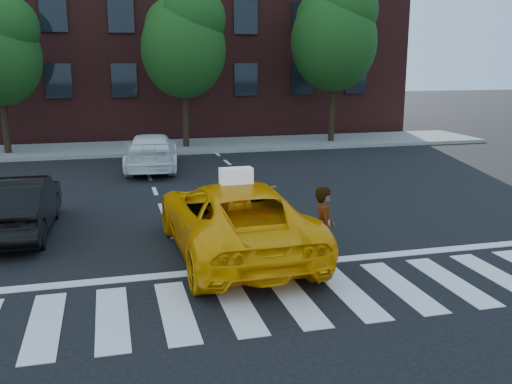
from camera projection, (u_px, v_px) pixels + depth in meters
ground at (294, 298)px, 9.65m from camera, size 120.00×120.00×0.00m
crosswalk at (294, 298)px, 9.65m from camera, size 13.00×2.40×0.01m
stop_line at (269, 266)px, 11.15m from camera, size 12.00×0.30×0.01m
sidewalk_far at (174, 147)px, 26.13m from camera, size 30.00×4.00×0.15m
building at (155, 22)px, 31.86m from camera, size 26.00×10.00×12.00m
tree_mid at (184, 39)px, 24.71m from camera, size 3.69×3.69×7.10m
tree_right at (335, 31)px, 26.34m from camera, size 4.00×4.00×7.70m
taxi at (234, 218)px, 11.77m from camera, size 2.67×5.55×1.52m
black_sedan at (18, 205)px, 13.08m from camera, size 1.60×4.23×1.38m
white_suv at (151, 152)px, 20.87m from camera, size 2.35×4.75×1.33m
woman at (324, 230)px, 10.68m from camera, size 0.52×0.68×1.66m
dog at (265, 266)px, 10.61m from camera, size 0.54×0.37×0.32m
taxi_sign at (236, 176)px, 11.38m from camera, size 0.66×0.30×0.32m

